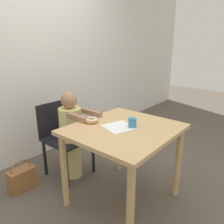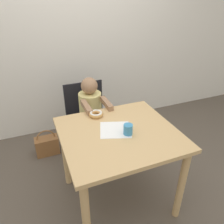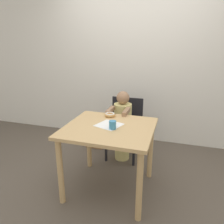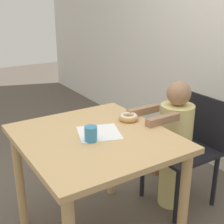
% 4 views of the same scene
% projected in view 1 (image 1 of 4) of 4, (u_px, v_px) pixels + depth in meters
% --- Properties ---
extents(ground_plane, '(12.00, 12.00, 0.00)m').
position_uv_depth(ground_plane, '(123.00, 199.00, 2.17)').
color(ground_plane, brown).
extents(wall_back, '(8.00, 0.05, 2.50)m').
position_uv_depth(wall_back, '(29.00, 63.00, 2.69)').
color(wall_back, silver).
rests_on(wall_back, ground_plane).
extents(dining_table, '(0.93, 0.85, 0.76)m').
position_uv_depth(dining_table, '(124.00, 140.00, 1.97)').
color(dining_table, tan).
rests_on(dining_table, ground_plane).
extents(chair, '(0.46, 0.46, 0.84)m').
position_uv_depth(chair, '(64.00, 136.00, 2.51)').
color(chair, black).
rests_on(chair, ground_plane).
extents(child_figure, '(0.26, 0.48, 0.99)m').
position_uv_depth(child_figure, '(72.00, 136.00, 2.41)').
color(child_figure, '#E0D17F').
rests_on(child_figure, ground_plane).
extents(donut, '(0.13, 0.13, 0.04)m').
position_uv_depth(donut, '(91.00, 120.00, 2.05)').
color(donut, tan).
rests_on(donut, dining_table).
extents(napkin, '(0.31, 0.31, 0.00)m').
position_uv_depth(napkin, '(119.00, 127.00, 1.95)').
color(napkin, white).
rests_on(napkin, dining_table).
extents(handbag, '(0.27, 0.14, 0.34)m').
position_uv_depth(handbag, '(22.00, 178.00, 2.30)').
color(handbag, brown).
rests_on(handbag, ground_plane).
extents(cup, '(0.07, 0.07, 0.09)m').
position_uv_depth(cup, '(132.00, 123.00, 1.93)').
color(cup, teal).
rests_on(cup, dining_table).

